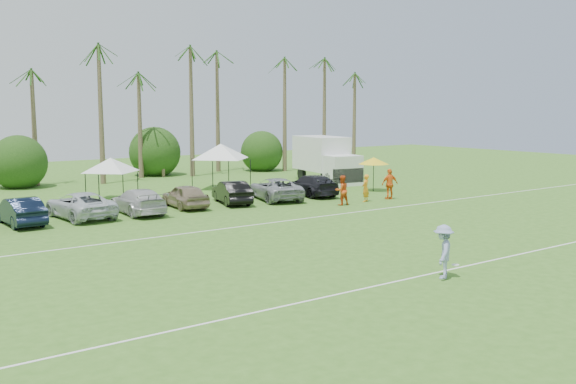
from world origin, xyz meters
TOP-DOWN VIEW (x-y plane):
  - ground at (0.00, 0.00)m, footprint 120.00×120.00m
  - field_lines at (0.00, 8.00)m, footprint 80.00×12.10m
  - palm_tree_4 at (-4.00, 38.00)m, footprint 2.40×2.40m
  - palm_tree_5 at (0.00, 38.00)m, footprint 2.40×2.40m
  - palm_tree_6 at (4.00, 38.00)m, footprint 2.40×2.40m
  - palm_tree_7 at (8.00, 38.00)m, footprint 2.40×2.40m
  - palm_tree_8 at (13.00, 38.00)m, footprint 2.40×2.40m
  - palm_tree_9 at (18.00, 38.00)m, footprint 2.40×2.40m
  - palm_tree_10 at (23.00, 38.00)m, footprint 2.40×2.40m
  - palm_tree_11 at (27.00, 38.00)m, footprint 2.40×2.40m
  - bush_tree_1 at (-6.00, 39.00)m, footprint 4.00×4.00m
  - bush_tree_2 at (6.00, 39.00)m, footprint 4.00×4.00m
  - bush_tree_3 at (16.00, 39.00)m, footprint 4.00×4.00m
  - sideline_player_a at (10.25, 16.77)m, footprint 0.76×0.65m
  - sideline_player_b at (8.04, 16.52)m, footprint 1.00×0.83m
  - sideline_player_c at (12.31, 16.69)m, footprint 1.26×0.75m
  - box_truck at (15.26, 26.95)m, footprint 3.80×7.41m
  - canopy_tent_left at (-2.69, 27.07)m, footprint 3.98×3.98m
  - canopy_tent_right at (5.98, 27.87)m, footprint 4.83×4.83m
  - market_umbrella at (14.30, 20.36)m, footprint 2.20×2.20m
  - frisbee_player at (-0.17, 1.38)m, footprint 1.42×1.32m
  - parked_car_1 at (-9.77, 21.02)m, footprint 1.73×4.43m
  - parked_car_2 at (-6.62, 21.27)m, footprint 2.83×5.36m
  - parked_car_3 at (-3.46, 20.83)m, footprint 2.21×5.03m
  - parked_car_4 at (-0.30, 21.25)m, footprint 1.97×4.32m
  - parked_car_5 at (2.86, 21.07)m, footprint 2.57×4.61m
  - parked_car_6 at (6.02, 20.86)m, footprint 3.57×5.60m
  - parked_car_7 at (9.18, 21.05)m, footprint 2.63×5.17m

SIDE VIEW (x-z plane):
  - ground at x=0.00m, z-range 0.00..0.00m
  - field_lines at x=0.00m, z-range 0.00..0.01m
  - parked_car_1 at x=-9.77m, z-range 0.00..1.44m
  - parked_car_2 at x=-6.62m, z-range 0.00..1.44m
  - parked_car_3 at x=-3.46m, z-range 0.00..1.44m
  - parked_car_4 at x=-0.30m, z-range 0.00..1.44m
  - parked_car_5 at x=2.86m, z-range 0.00..1.44m
  - parked_car_6 at x=6.02m, z-range 0.00..1.44m
  - parked_car_7 at x=9.18m, z-range 0.00..1.44m
  - sideline_player_a at x=10.25m, z-range 0.00..1.76m
  - sideline_player_b at x=8.04m, z-range 0.00..1.85m
  - frisbee_player at x=-0.17m, z-range 0.00..1.92m
  - sideline_player_c at x=12.31m, z-range 0.00..2.01m
  - bush_tree_1 at x=-6.00m, z-range -0.20..3.80m
  - bush_tree_2 at x=6.00m, z-range -0.20..3.80m
  - bush_tree_3 at x=16.00m, z-range -0.20..3.80m
  - box_truck at x=15.26m, z-range 0.13..3.77m
  - market_umbrella at x=14.30m, z-range 0.97..3.42m
  - canopy_tent_left at x=-2.69m, z-range 1.15..4.37m
  - canopy_tent_right at x=5.98m, z-range 1.40..5.31m
  - palm_tree_4 at x=-4.00m, z-range 3.03..11.93m
  - palm_tree_8 at x=13.00m, z-range 3.03..11.93m
  - palm_tree_5 at x=0.00m, z-range 3.40..13.30m
  - palm_tree_9 at x=18.00m, z-range 3.40..13.30m
  - palm_tree_6 at x=4.00m, z-range 3.76..14.66m
  - palm_tree_10 at x=23.00m, z-range 3.76..14.66m
  - palm_tree_7 at x=8.00m, z-range 4.11..16.01m
  - palm_tree_11 at x=27.00m, z-range 4.11..16.01m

